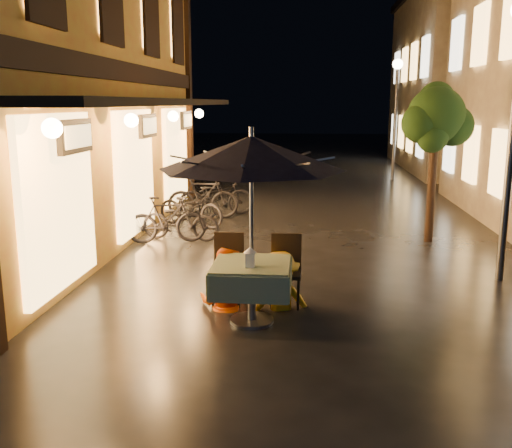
# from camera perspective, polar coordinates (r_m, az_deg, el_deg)

# --- Properties ---
(ground) EXTENTS (90.00, 90.00, 0.00)m
(ground) POSITION_cam_1_polar(r_m,az_deg,el_deg) (7.45, 5.22, -9.58)
(ground) COLOR black
(ground) RESTS_ON ground
(west_building) EXTENTS (5.90, 11.40, 7.40)m
(west_building) POSITION_cam_1_polar(r_m,az_deg,el_deg) (12.36, -23.05, 15.63)
(west_building) COLOR #C97D3A
(west_building) RESTS_ON ground
(east_building_far) EXTENTS (7.30, 10.30, 7.30)m
(east_building_far) POSITION_cam_1_polar(r_m,az_deg,el_deg) (26.06, 22.69, 13.17)
(east_building_far) COLOR beige
(east_building_far) RESTS_ON ground
(street_tree) EXTENTS (1.43, 1.20, 3.15)m
(street_tree) POSITION_cam_1_polar(r_m,az_deg,el_deg) (11.71, 17.61, 9.93)
(street_tree) COLOR black
(street_tree) RESTS_ON ground
(streetlamp_far) EXTENTS (0.36, 0.36, 4.23)m
(streetlamp_far) POSITION_cam_1_polar(r_m,az_deg,el_deg) (21.15, 13.84, 12.20)
(streetlamp_far) COLOR #59595E
(streetlamp_far) RESTS_ON ground
(cafe_table) EXTENTS (0.99, 0.99, 0.78)m
(cafe_table) POSITION_cam_1_polar(r_m,az_deg,el_deg) (7.19, -0.44, -5.39)
(cafe_table) COLOR #59595E
(cafe_table) RESTS_ON ground
(patio_umbrella) EXTENTS (2.28, 2.28, 2.46)m
(patio_umbrella) POSITION_cam_1_polar(r_m,az_deg,el_deg) (6.88, -0.46, 7.10)
(patio_umbrella) COLOR #59595E
(patio_umbrella) RESTS_ON ground
(cafe_chair_left) EXTENTS (0.42, 0.42, 0.97)m
(cafe_chair_left) POSITION_cam_1_polar(r_m,az_deg,el_deg) (7.95, -2.79, -4.06)
(cafe_chair_left) COLOR black
(cafe_chair_left) RESTS_ON ground
(cafe_chair_right) EXTENTS (0.42, 0.42, 0.97)m
(cafe_chair_right) POSITION_cam_1_polar(r_m,az_deg,el_deg) (7.88, 3.00, -4.21)
(cafe_chair_right) COLOR black
(cafe_chair_right) RESTS_ON ground
(table_lantern) EXTENTS (0.16, 0.16, 0.25)m
(table_lantern) POSITION_cam_1_polar(r_m,az_deg,el_deg) (6.92, -0.59, -3.22)
(table_lantern) COLOR white
(table_lantern) RESTS_ON cafe_table
(person_orange) EXTENTS (0.90, 0.77, 1.61)m
(person_orange) POSITION_cam_1_polar(r_m,az_deg,el_deg) (7.71, -3.13, -2.53)
(person_orange) COLOR #E74E00
(person_orange) RESTS_ON ground
(person_yellow) EXTENTS (1.10, 0.82, 1.51)m
(person_yellow) POSITION_cam_1_polar(r_m,az_deg,el_deg) (7.67, 2.42, -2.97)
(person_yellow) COLOR orange
(person_yellow) RESTS_ON ground
(bicycle_0) EXTENTS (1.67, 0.77, 0.85)m
(bicycle_0) POSITION_cam_1_polar(r_m,az_deg,el_deg) (11.62, -7.56, 0.44)
(bicycle_0) COLOR black
(bicycle_0) RESTS_ON ground
(bicycle_1) EXTENTS (1.63, 0.83, 0.94)m
(bicycle_1) POSITION_cam_1_polar(r_m,az_deg,el_deg) (11.41, -8.93, 0.43)
(bicycle_1) COLOR black
(bicycle_1) RESTS_ON ground
(bicycle_2) EXTENTS (1.78, 1.20, 0.89)m
(bicycle_2) POSITION_cam_1_polar(r_m,az_deg,el_deg) (12.89, -6.53, 1.70)
(bicycle_2) COLOR black
(bicycle_2) RESTS_ON ground
(bicycle_3) EXTENTS (1.74, 0.59, 1.03)m
(bicycle_3) POSITION_cam_1_polar(r_m,az_deg,el_deg) (13.80, -5.34, 2.72)
(bicycle_3) COLOR black
(bicycle_3) RESTS_ON ground
(bicycle_4) EXTENTS (1.95, 1.07, 0.97)m
(bicycle_4) POSITION_cam_1_polar(r_m,az_deg,el_deg) (14.12, -4.01, 2.84)
(bicycle_4) COLOR black
(bicycle_4) RESTS_ON ground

